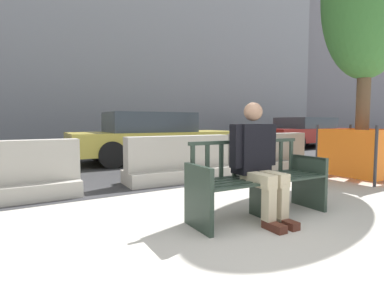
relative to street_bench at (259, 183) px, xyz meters
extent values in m
plane|color=#B7B2A8|center=(-0.73, -0.92, -0.40)|extent=(200.00, 200.00, 0.00)
cube|color=#333335|center=(-0.73, 7.78, -0.39)|extent=(120.00, 12.00, 0.01)
cube|color=#28382D|center=(-0.82, 0.00, -0.07)|extent=(0.07, 0.51, 0.66)
cube|color=#28382D|center=(0.82, -0.06, -0.07)|extent=(0.07, 0.51, 0.66)
cube|color=#28382D|center=(0.00, -0.03, -0.17)|extent=(0.05, 0.33, 0.45)
cube|color=#28382D|center=(-0.01, -0.26, 0.05)|extent=(1.60, 0.13, 0.02)
cube|color=#28382D|center=(-0.01, -0.14, 0.05)|extent=(1.60, 0.13, 0.02)
cube|color=#28382D|center=(0.00, -0.03, 0.05)|extent=(1.60, 0.13, 0.02)
cube|color=#28382D|center=(0.00, 0.09, 0.05)|extent=(1.60, 0.13, 0.02)
cube|color=#28382D|center=(0.01, 0.20, 0.05)|extent=(1.60, 0.13, 0.02)
cube|color=#28382D|center=(0.01, 0.21, 0.46)|extent=(1.60, 0.10, 0.04)
cube|color=#28382D|center=(-0.74, 0.24, 0.25)|extent=(0.05, 0.03, 0.38)
cube|color=#28382D|center=(-0.55, 0.23, 0.25)|extent=(0.05, 0.03, 0.38)
cube|color=#28382D|center=(-0.37, 0.23, 0.25)|extent=(0.05, 0.03, 0.38)
cube|color=#28382D|center=(-0.18, 0.22, 0.25)|extent=(0.05, 0.03, 0.38)
cube|color=#28382D|center=(0.01, 0.21, 0.25)|extent=(0.05, 0.03, 0.38)
cube|color=#28382D|center=(0.20, 0.21, 0.25)|extent=(0.05, 0.03, 0.38)
cube|color=#28382D|center=(0.38, 0.20, 0.25)|extent=(0.05, 0.03, 0.38)
cube|color=#28382D|center=(0.57, 0.19, 0.25)|extent=(0.05, 0.03, 0.38)
cube|color=#28382D|center=(0.76, 0.19, 0.25)|extent=(0.05, 0.03, 0.38)
cube|color=#28382D|center=(-0.82, -0.02, 0.25)|extent=(0.07, 0.46, 0.03)
cube|color=#28382D|center=(0.82, -0.08, 0.25)|extent=(0.07, 0.46, 0.03)
cube|color=black|center=(-0.07, 0.05, 0.39)|extent=(0.41, 0.25, 0.56)
sphere|color=#9E755B|center=(-0.07, 0.03, 0.81)|extent=(0.21, 0.21, 0.21)
cube|color=#C6B793|center=(-0.17, -0.17, 0.08)|extent=(0.16, 0.44, 0.14)
cube|color=#C6B793|center=(0.01, -0.18, 0.08)|extent=(0.16, 0.44, 0.14)
cube|color=#C6B793|center=(-0.18, -0.34, -0.17)|extent=(0.11, 0.11, 0.45)
cube|color=#C6B793|center=(0.00, -0.35, -0.17)|extent=(0.11, 0.11, 0.45)
cube|color=#4C2319|center=(-0.18, -0.42, -0.36)|extent=(0.12, 0.26, 0.08)
cube|color=#4C2319|center=(0.00, -0.43, -0.36)|extent=(0.12, 0.26, 0.08)
cube|color=black|center=(-0.32, 0.03, 0.43)|extent=(0.09, 0.12, 0.48)
cube|color=black|center=(0.17, 0.01, 0.43)|extent=(0.09, 0.12, 0.48)
cube|color=#ADA89E|center=(0.22, 2.31, -0.28)|extent=(2.03, 0.77, 0.24)
cube|color=#ADA89E|center=(0.22, 2.31, 0.14)|extent=(2.01, 0.39, 0.60)
cube|color=#ADA89E|center=(-2.55, 2.29, -0.28)|extent=(2.00, 0.69, 0.24)
cube|color=#ADA89E|center=(-2.55, 2.29, 0.14)|extent=(2.00, 0.31, 0.60)
cube|color=gray|center=(2.45, 2.27, -0.28)|extent=(2.03, 0.76, 0.24)
cube|color=gray|center=(2.45, 2.27, 0.14)|extent=(2.01, 0.38, 0.60)
cylinder|color=brown|center=(3.38, 0.72, 0.91)|extent=(0.24, 0.24, 2.61)
cylinder|color=#2D2D33|center=(2.81, 0.16, 0.12)|extent=(0.05, 0.05, 1.04)
cylinder|color=#2D2D33|center=(2.81, 1.28, 0.12)|extent=(0.05, 0.05, 1.04)
cylinder|color=#2D2D33|center=(3.94, 1.28, 0.12)|extent=(0.05, 0.05, 1.04)
cube|color=orange|center=(3.38, 1.28, 0.12)|extent=(1.13, 0.03, 0.87)
cube|color=orange|center=(2.81, 0.72, 0.12)|extent=(0.03, 1.13, 0.87)
cube|color=orange|center=(3.94, 0.72, 0.12)|extent=(0.03, 1.13, 0.87)
cube|color=#DBC64C|center=(1.06, 5.18, 0.14)|extent=(4.69, 1.91, 0.56)
cube|color=#38424C|center=(0.88, 5.19, 0.69)|extent=(2.36, 1.60, 0.53)
cylinder|color=black|center=(2.53, 5.92, -0.08)|extent=(0.65, 0.25, 0.64)
cylinder|color=black|center=(2.46, 4.32, -0.08)|extent=(0.65, 0.25, 0.64)
cylinder|color=black|center=(-0.33, 6.05, -0.08)|extent=(0.65, 0.25, 0.64)
cylinder|color=black|center=(-0.40, 4.45, -0.08)|extent=(0.65, 0.25, 0.64)
cube|color=maroon|center=(8.31, 6.00, 0.14)|extent=(4.67, 2.00, 0.56)
cube|color=#38424C|center=(8.50, 6.01, 0.65)|extent=(2.31, 1.70, 0.46)
cylinder|color=black|center=(6.91, 5.08, -0.08)|extent=(0.65, 0.24, 0.64)
cylinder|color=black|center=(6.86, 6.83, -0.08)|extent=(0.65, 0.24, 0.64)
cylinder|color=black|center=(9.77, 5.16, -0.08)|extent=(0.65, 0.24, 0.64)
cylinder|color=black|center=(9.72, 6.92, -0.08)|extent=(0.65, 0.24, 0.64)
cube|color=slate|center=(21.48, 15.16, 7.84)|extent=(13.80, 8.30, 16.47)
camera|label=1|loc=(-2.42, -2.51, 0.70)|focal=28.00mm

